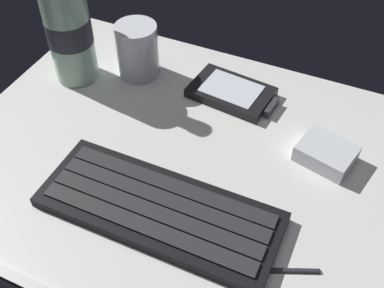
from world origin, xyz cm
name	(u,v)px	position (x,y,z in cm)	size (l,w,h in cm)	color
ground_plane	(191,166)	(0.00, -0.23, -0.99)	(64.00, 48.00, 2.80)	silver
keyboard	(163,210)	(0.45, -9.40, 0.81)	(29.05, 11.13, 1.70)	black
handheld_device	(233,93)	(0.35, 14.18, 0.73)	(13.36, 8.89, 1.50)	black
juice_cup	(138,52)	(-15.29, 13.47, 3.91)	(6.40, 6.40, 8.50)	silver
water_bottle	(68,26)	(-23.74, 8.87, 9.01)	(6.73, 6.73, 20.80)	#9EC1A8
charger_block	(326,153)	(15.93, 7.24, 1.20)	(7.00, 5.60, 2.40)	silver
stylus_pen	(276,269)	(15.00, -11.00, 0.35)	(0.70, 0.70, 9.50)	#26262B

